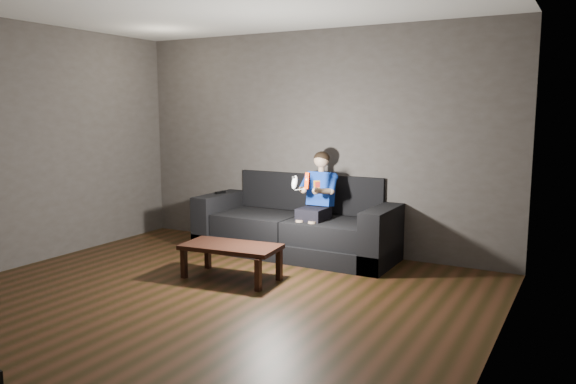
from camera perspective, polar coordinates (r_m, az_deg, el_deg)
The scene contains 10 objects.
floor at distance 5.15m, azimuth -10.03°, elevation -11.52°, with size 5.00×5.00×0.00m, color black.
back_wall at distance 6.97m, azimuth 2.69°, elevation 5.15°, with size 5.00×0.04×2.70m, color #3B3632.
left_wall at distance 6.72m, azimuth -27.23°, elevation 4.12°, with size 0.04×5.00×2.70m, color #3B3632.
right_wall at distance 3.81m, azimuth 20.14°, elevation 2.01°, with size 0.04×5.00×2.70m, color #3B3632.
sofa at distance 6.87m, azimuth 1.13°, elevation -3.67°, with size 2.45×1.06×0.95m.
child at distance 6.60m, azimuth 2.98°, elevation -0.15°, with size 0.45×0.55×1.10m.
wii_remote_red at distance 6.15m, azimuth 1.97°, elevation 1.16°, with size 0.05×0.07×0.19m.
nunchuk_white at distance 6.23m, azimuth 0.68°, elevation 0.99°, with size 0.08×0.11×0.17m.
wii_remote_black at distance 7.30m, azimuth -6.88°, elevation -0.03°, with size 0.06×0.16×0.03m.
coffee_table at distance 5.83m, azimuth -5.81°, elevation -5.81°, with size 1.05×0.60×0.36m.
Camera 1 is at (3.07, -3.75, 1.74)m, focal length 35.00 mm.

